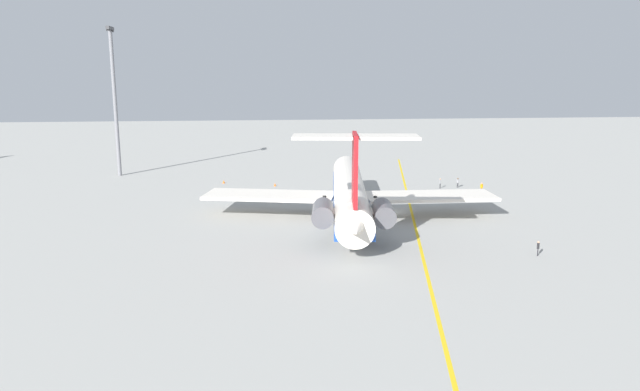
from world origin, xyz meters
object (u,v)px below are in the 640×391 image
ground_crew_near_nose (458,181)px  ground_crew_portside (482,187)px  safety_cone_wingtip (224,182)px  ground_crew_near_tail (440,182)px  main_jetliner (350,193)px  ground_crew_starboard (538,246)px  safety_cone_nose (275,185)px  light_mast (115,96)px

ground_crew_near_nose → ground_crew_portside: (-5.42, -2.09, 0.10)m
safety_cone_wingtip → ground_crew_portside: bearing=-108.1°
ground_crew_near_tail → safety_cone_wingtip: size_ratio=3.13×
main_jetliner → ground_crew_starboard: bearing=-128.7°
main_jetliner → ground_crew_portside: size_ratio=24.49×
ground_crew_near_tail → ground_crew_starboard: ground_crew_near_tail is taller
safety_cone_nose → safety_cone_wingtip: size_ratio=1.00×
ground_crew_near_tail → safety_cone_wingtip: ground_crew_near_tail is taller
light_mast → ground_crew_starboard: bearing=-135.6°
safety_cone_wingtip → light_mast: bearing=62.6°
ground_crew_near_tail → safety_cone_wingtip: 37.63m
ground_crew_near_nose → safety_cone_nose: (4.68, 30.89, -0.78)m
ground_crew_starboard → light_mast: bearing=-17.6°
ground_crew_near_nose → safety_cone_wingtip: ground_crew_near_nose is taller
ground_crew_near_tail → ground_crew_portside: (-5.03, -5.29, 0.07)m
ground_crew_portside → safety_cone_nose: 34.51m
safety_cone_wingtip → ground_crew_near_tail: bearing=-103.3°
main_jetliner → ground_crew_near_nose: (20.00, -21.78, -2.51)m
safety_cone_nose → ground_crew_near_nose: bearing=-98.6°
main_jetliner → safety_cone_wingtip: 33.70m
ground_crew_portside → ground_crew_starboard: bearing=164.7°
ground_crew_near_nose → ground_crew_near_tail: bearing=-47.5°
ground_crew_starboard → ground_crew_near_nose: bearing=-68.5°
safety_cone_nose → light_mast: size_ratio=0.02×
ground_crew_near_nose → ground_crew_near_tail: size_ratio=0.97×
ground_crew_portside → safety_cone_wingtip: (13.70, 41.90, -0.88)m
ground_crew_starboard → safety_cone_wingtip: bearing=-24.6°
main_jetliner → ground_crew_near_nose: 29.68m
ground_crew_portside → safety_cone_nose: ground_crew_portside is taller
main_jetliner → ground_crew_portside: (14.58, -23.87, -2.40)m
ground_crew_near_nose → light_mast: light_mast is taller
ground_crew_near_tail → ground_crew_portside: ground_crew_portside is taller
ground_crew_portside → light_mast: size_ratio=0.07×
ground_crew_portside → light_mast: 67.87m
ground_crew_near_tail → light_mast: 61.34m
ground_crew_portside → ground_crew_starboard: 33.30m
main_jetliner → ground_crew_near_tail: main_jetliner is taller
ground_crew_near_tail → ground_crew_portside: bearing=166.9°
safety_cone_nose → light_mast: (13.99, 28.96, 14.63)m
ground_crew_near_tail → ground_crew_starboard: bearing=118.7°
safety_cone_nose → safety_cone_wingtip: (3.60, 8.92, 0.00)m
safety_cone_nose → ground_crew_starboard: bearing=-148.2°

